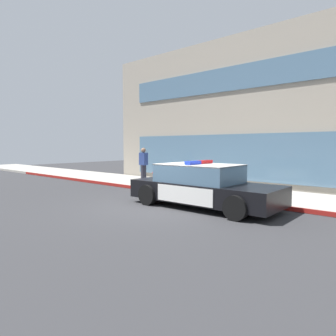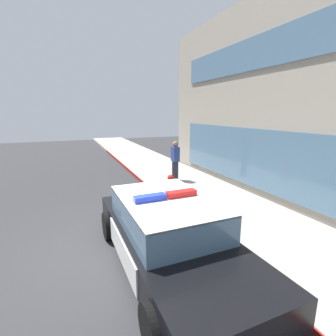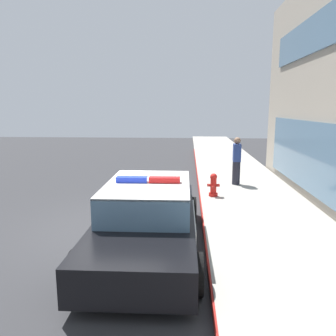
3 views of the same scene
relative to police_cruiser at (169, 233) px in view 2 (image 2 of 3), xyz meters
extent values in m
plane|color=#303033|center=(-1.23, -0.97, -0.68)|extent=(48.00, 48.00, 0.00)
cube|color=#A39E93|center=(-1.23, 2.83, -0.60)|extent=(48.00, 3.23, 0.15)
cube|color=maroon|center=(-1.23, 1.20, -0.60)|extent=(28.80, 0.04, 0.14)
cube|color=slate|center=(-1.75, 4.47, 0.77)|extent=(11.66, 0.08, 2.10)
cube|color=black|center=(0.06, 0.00, -0.18)|extent=(4.92, 1.94, 0.60)
cube|color=silver|center=(1.62, 0.02, -0.01)|extent=(1.69, 1.86, 0.05)
cube|color=silver|center=(-1.65, -0.02, -0.01)|extent=(1.39, 1.86, 0.05)
cube|color=silver|center=(-0.05, 0.95, -0.18)|extent=(2.06, 0.05, 0.51)
cube|color=silver|center=(-0.03, -0.95, -0.18)|extent=(2.06, 0.05, 0.51)
cube|color=yellow|center=(-0.05, 0.97, -0.18)|extent=(0.22, 0.01, 0.26)
cube|color=slate|center=(-0.14, 0.00, 0.39)|extent=(2.56, 1.72, 0.60)
cube|color=silver|center=(-0.14, 0.00, 0.68)|extent=(2.56, 1.72, 0.04)
cube|color=red|center=(-0.14, 0.34, 0.76)|extent=(0.21, 0.64, 0.11)
cube|color=blue|center=(-0.13, -0.34, 0.76)|extent=(0.21, 0.64, 0.11)
cylinder|color=black|center=(1.66, 0.96, -0.34)|extent=(0.68, 0.23, 0.68)
cylinder|color=black|center=(1.68, -0.92, -0.34)|extent=(0.68, 0.23, 0.68)
cylinder|color=black|center=(-1.57, 0.92, -0.34)|extent=(0.68, 0.23, 0.68)
cylinder|color=black|center=(-1.55, -0.96, -0.34)|extent=(0.68, 0.23, 0.68)
cylinder|color=red|center=(-3.67, 1.62, -0.48)|extent=(0.28, 0.28, 0.10)
cylinder|color=red|center=(-3.67, 1.62, -0.20)|extent=(0.19, 0.19, 0.45)
sphere|color=red|center=(-3.67, 1.62, 0.09)|extent=(0.22, 0.22, 0.22)
cylinder|color=#B21E19|center=(-3.67, 1.62, 0.16)|extent=(0.06, 0.06, 0.05)
cylinder|color=#B21E19|center=(-3.67, 1.47, -0.18)|extent=(0.09, 0.10, 0.09)
cylinder|color=#B21E19|center=(-3.67, 1.76, -0.18)|extent=(0.09, 0.10, 0.09)
cylinder|color=#B21E19|center=(-3.52, 1.62, -0.22)|extent=(0.10, 0.12, 0.12)
cylinder|color=#23232D|center=(-5.34, 2.56, -0.10)|extent=(0.28, 0.28, 0.85)
cube|color=navy|center=(-5.34, 2.56, 0.63)|extent=(0.41, 0.27, 0.62)
sphere|color=#8C664C|center=(-5.34, 2.56, 1.06)|extent=(0.24, 0.24, 0.24)
camera|label=1|loc=(5.47, -7.97, 1.31)|focal=32.11mm
camera|label=2|loc=(4.19, -1.77, 2.38)|focal=26.37mm
camera|label=3|loc=(6.40, 0.82, 2.22)|focal=34.99mm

